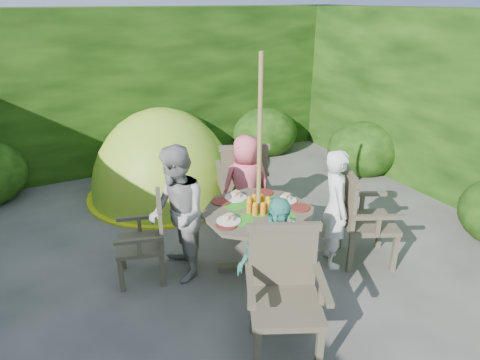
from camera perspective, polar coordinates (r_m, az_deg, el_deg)
name	(u,v)px	position (r m, az deg, el deg)	size (l,w,h in m)	color
ground	(225,287)	(4.33, -2.00, -14.08)	(60.00, 60.00, 0.00)	#46433E
hedge_enclosure	(173,130)	(4.89, -8.95, 6.58)	(9.00, 9.00, 2.50)	black
patio_table	(259,220)	(4.32, 2.49, -5.36)	(1.46, 1.46, 0.80)	#413A2A
parasol_pole	(259,171)	(4.09, 2.57, 1.27)	(0.04, 0.04, 2.20)	olive
garden_chair_right	(361,216)	(4.65, 15.84, -4.63)	(0.72, 0.75, 0.98)	#413A2A
garden_chair_left	(147,238)	(4.33, -12.26, -7.51)	(0.56, 0.60, 0.84)	#413A2A
garden_chair_back	(242,180)	(5.29, 0.33, -0.03)	(0.75, 0.70, 1.01)	#413A2A
garden_chair_front	(284,291)	(3.44, 5.93, -14.46)	(0.76, 0.72, 0.99)	#413A2A
child_right	(335,209)	(4.48, 12.59, -3.78)	(0.46, 0.30, 1.27)	white
child_left	(177,214)	(4.20, -8.37, -4.56)	(0.67, 0.52, 1.37)	#9F9E99
child_back	(246,185)	(5.01, 0.82, -0.65)	(0.59, 0.38, 1.20)	#F46574
child_front	(275,262)	(3.63, 4.74, -10.88)	(0.70, 0.29, 1.19)	#4CB29E
dome_tent	(165,193)	(6.32, -9.93, -1.75)	(2.18, 2.18, 2.49)	#A9CD27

